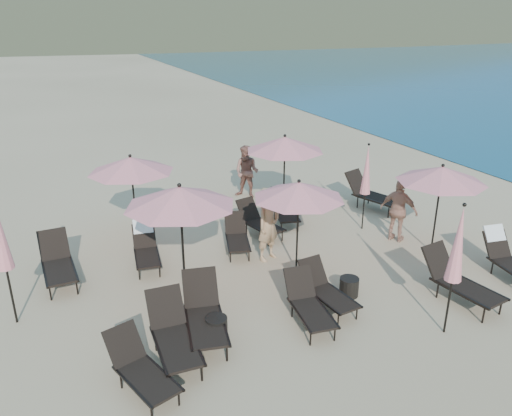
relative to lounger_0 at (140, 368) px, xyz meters
name	(u,v)px	position (x,y,z in m)	size (l,w,h in m)	color
ground	(353,308)	(4.55, 0.63, -0.42)	(800.00, 800.00, 0.00)	#D6BA8C
lounger_0	(140,368)	(0.00, 0.00, 0.00)	(1.04, 1.65, 0.89)	black
lounger_1	(173,333)	(0.71, 0.61, 0.06)	(0.72, 1.78, 1.01)	black
lounger_2	(308,303)	(3.43, 0.58, 0.00)	(0.78, 1.62, 0.90)	black
lounger_3	(326,289)	(4.04, 0.92, -0.01)	(0.74, 1.56, 0.87)	black
lounger_4	(459,280)	(6.74, 0.01, 0.07)	(0.93, 1.87, 1.03)	black
lounger_5	(508,257)	(8.59, 0.37, 0.08)	(0.85, 1.72, 1.03)	black
lounger_6	(58,262)	(-0.99, 4.32, 0.05)	(0.74, 1.77, 1.00)	black
lounger_7	(146,247)	(1.03, 4.36, 0.04)	(0.75, 1.59, 0.95)	black
lounger_8	(237,236)	(3.34, 4.17, -0.02)	(0.94, 1.56, 0.84)	black
lounger_9	(259,221)	(4.25, 4.83, 0.00)	(0.94, 1.65, 0.89)	black
lounger_10	(284,209)	(5.31, 5.34, 0.00)	(0.96, 1.65, 0.89)	black
lounger_11	(371,193)	(8.32, 5.27, 0.08)	(1.25, 1.98, 1.07)	black
lounger_12	(204,313)	(1.41, 0.98, 0.07)	(1.03, 1.91, 1.04)	black
umbrella_open_0	(180,197)	(1.52, 2.70, 1.81)	(2.34, 2.34, 2.52)	black
umbrella_open_1	(299,190)	(4.24, 2.59, 1.60)	(2.12, 2.12, 2.28)	black
umbrella_open_2	(442,175)	(7.91, 2.06, 1.66)	(2.19, 2.19, 2.35)	black
umbrella_open_3	(131,165)	(1.10, 5.87, 1.70)	(2.22, 2.22, 2.39)	black
umbrella_open_4	(285,144)	(5.55, 5.89, 1.79)	(2.32, 2.32, 2.50)	black
umbrella_closed_0	(458,245)	(5.67, -0.79, 1.44)	(0.31, 0.31, 2.67)	black
umbrella_closed_1	(367,170)	(7.12, 4.00, 1.33)	(0.29, 0.29, 2.50)	black
side_table_0	(217,328)	(1.58, 0.78, -0.19)	(0.41, 0.41, 0.46)	black
side_table_1	(349,287)	(4.73, 1.09, -0.21)	(0.42, 0.42, 0.42)	black
beachgoer_a	(268,224)	(3.87, 3.40, 0.52)	(0.68, 0.45, 1.86)	tan
beachgoer_b	(247,172)	(5.15, 7.80, 0.46)	(0.85, 0.66, 1.75)	#975F4E
beachgoer_c	(399,211)	(7.50, 2.98, 0.45)	(1.01, 0.42, 1.73)	tan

